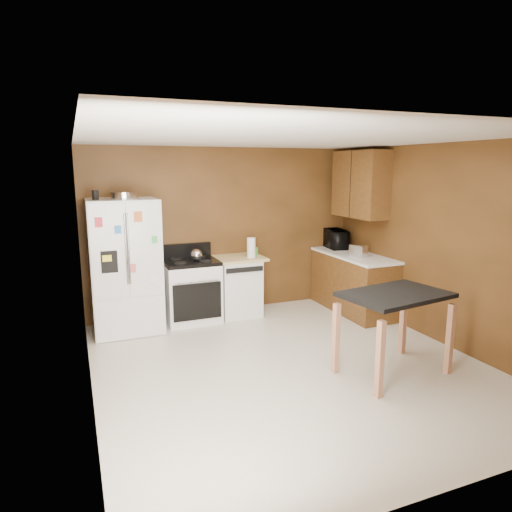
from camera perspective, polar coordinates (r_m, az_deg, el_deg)
floor at (r=5.32m, az=4.20°, el=-13.47°), size 4.50×4.50×0.00m
ceiling at (r=4.85m, az=4.63°, el=14.49°), size 4.50×4.50×0.00m
wall_back at (r=6.99m, az=-3.82°, el=3.17°), size 4.20×0.00×4.20m
wall_front at (r=3.15m, az=23.06°, el=-7.53°), size 4.20×0.00×4.20m
wall_left at (r=4.44m, az=-20.70°, el=-2.12°), size 0.00×4.50×4.50m
wall_right at (r=6.15m, az=22.22°, el=1.29°), size 0.00×4.50×4.50m
roasting_pan at (r=6.22m, az=-16.12°, el=7.30°), size 0.36×0.36×0.09m
pen_cup at (r=6.12m, az=-19.44°, el=7.20°), size 0.08×0.08×0.12m
kettle at (r=6.51m, az=-7.45°, el=0.14°), size 0.17×0.17×0.17m
paper_towel at (r=6.75m, az=-0.61°, el=1.07°), size 0.16×0.16×0.29m
green_canister at (r=6.95m, az=-0.18°, el=0.62°), size 0.13×0.13×0.12m
toaster at (r=6.93m, az=12.68°, el=0.65°), size 0.22×0.27×0.17m
microwave at (r=7.59m, az=9.94°, el=2.05°), size 0.42×0.55×0.28m
refrigerator at (r=6.36m, az=-16.04°, el=-1.23°), size 0.90×0.80×1.80m
gas_range at (r=6.67m, az=-8.09°, el=-4.21°), size 0.76×0.68×1.10m
dishwasher at (r=6.90m, az=-2.32°, el=-3.69°), size 0.78×0.63×0.89m
right_cabinets at (r=7.17m, az=12.29°, el=0.37°), size 0.63×1.58×2.45m
island at (r=5.08m, az=16.95°, el=-6.04°), size 1.20×0.89×0.91m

